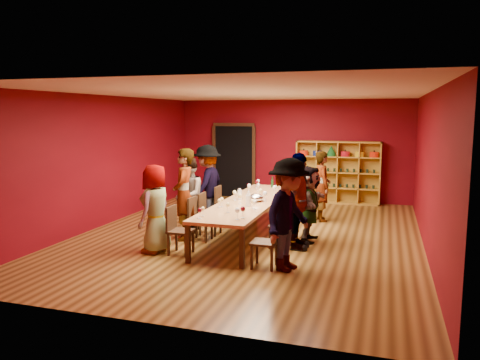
# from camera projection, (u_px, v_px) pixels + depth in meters

# --- Properties ---
(room_shell) EXTENTS (7.10, 9.10, 3.04)m
(room_shell) POSITION_uv_depth(u_px,v_px,m) (250.00, 165.00, 9.83)
(room_shell) COLOR #573A17
(room_shell) RESTS_ON ground
(tasting_table) EXTENTS (1.10, 4.50, 0.75)m
(tasting_table) POSITION_uv_depth(u_px,v_px,m) (250.00, 203.00, 9.94)
(tasting_table) COLOR #B77F4C
(tasting_table) RESTS_ON ground
(doorway) EXTENTS (1.40, 0.17, 2.30)m
(doorway) POSITION_uv_depth(u_px,v_px,m) (234.00, 161.00, 14.60)
(doorway) COLOR black
(doorway) RESTS_ON ground
(shelving_unit) EXTENTS (2.40, 0.40, 1.80)m
(shelving_unit) POSITION_uv_depth(u_px,v_px,m) (338.00, 169.00, 13.56)
(shelving_unit) COLOR #B88929
(shelving_unit) RESTS_ON ground
(chair_person_left_0) EXTENTS (0.42, 0.42, 0.89)m
(chair_person_left_0) POSITION_uv_depth(u_px,v_px,m) (177.00, 227.00, 8.61)
(chair_person_left_0) COLOR black
(chair_person_left_0) RESTS_ON ground
(person_left_0) EXTENTS (0.50, 0.83, 1.65)m
(person_left_0) POSITION_uv_depth(u_px,v_px,m) (155.00, 209.00, 8.69)
(person_left_0) COLOR beige
(person_left_0) RESTS_ON ground
(chair_person_left_1) EXTENTS (0.42, 0.42, 0.89)m
(chair_person_left_1) POSITION_uv_depth(u_px,v_px,m) (197.00, 216.00, 9.54)
(chair_person_left_1) COLOR black
(chair_person_left_1) RESTS_ON ground
(person_left_1) EXTENTS (0.66, 0.79, 1.88)m
(person_left_1) POSITION_uv_depth(u_px,v_px,m) (184.00, 194.00, 9.56)
(person_left_1) COLOR #141C38
(person_left_1) RESTS_ON ground
(chair_person_left_2) EXTENTS (0.42, 0.42, 0.89)m
(chair_person_left_2) POSITION_uv_depth(u_px,v_px,m) (207.00, 211.00, 10.04)
(chair_person_left_2) COLOR black
(chair_person_left_2) RESTS_ON ground
(person_left_2) EXTENTS (0.63, 0.89, 1.65)m
(person_left_2) POSITION_uv_depth(u_px,v_px,m) (189.00, 195.00, 10.12)
(person_left_2) COLOR silver
(person_left_2) RESTS_ON ground
(chair_person_left_3) EXTENTS (0.42, 0.42, 0.89)m
(chair_person_left_3) POSITION_uv_depth(u_px,v_px,m) (222.00, 203.00, 10.99)
(chair_person_left_3) COLOR black
(chair_person_left_3) RESTS_ON ground
(person_left_3) EXTENTS (0.54, 1.22, 1.86)m
(person_left_3) POSITION_uv_depth(u_px,v_px,m) (207.00, 184.00, 11.04)
(person_left_3) COLOR #4F4F54
(person_left_3) RESTS_ON ground
(chair_person_right_0) EXTENTS (0.42, 0.42, 0.89)m
(chair_person_right_0) POSITION_uv_depth(u_px,v_px,m) (269.00, 239.00, 7.81)
(chair_person_right_0) COLOR black
(chair_person_right_0) RESTS_ON ground
(person_right_0) EXTENTS (0.81, 1.30, 1.87)m
(person_right_0) POSITION_uv_depth(u_px,v_px,m) (289.00, 215.00, 7.65)
(person_right_0) COLOR beige
(person_right_0) RESTS_ON ground
(chair_person_right_1) EXTENTS (0.42, 0.42, 0.89)m
(chair_person_right_1) POSITION_uv_depth(u_px,v_px,m) (285.00, 223.00, 9.00)
(chair_person_right_1) COLOR black
(chair_person_right_1) RESTS_ON ground
(person_right_1) EXTENTS (0.51, 1.09, 1.85)m
(person_right_1) POSITION_uv_depth(u_px,v_px,m) (298.00, 201.00, 8.86)
(person_right_1) COLOR pink
(person_right_1) RESTS_ON ground
(chair_person_right_2) EXTENTS (0.42, 0.42, 0.89)m
(chair_person_right_2) POSITION_uv_depth(u_px,v_px,m) (291.00, 216.00, 9.60)
(chair_person_right_2) COLOR black
(chair_person_right_2) RESTS_ON ground
(person_right_2) EXTENTS (0.42, 1.43, 1.54)m
(person_right_2) POSITION_uv_depth(u_px,v_px,m) (309.00, 204.00, 9.45)
(person_right_2) COLOR #5A77BA
(person_right_2) RESTS_ON ground
(chair_person_right_4) EXTENTS (0.42, 0.42, 0.89)m
(chair_person_right_4) POSITION_uv_depth(u_px,v_px,m) (307.00, 200.00, 11.42)
(chair_person_right_4) COLOR black
(chair_person_right_4) RESTS_ON ground
(person_right_4) EXTENTS (0.64, 0.74, 1.69)m
(person_right_4) POSITION_uv_depth(u_px,v_px,m) (322.00, 186.00, 11.26)
(person_right_4) COLOR #131934
(person_right_4) RESTS_ON ground
(wine_glass_0) EXTENTS (0.09, 0.09, 0.21)m
(wine_glass_0) POSITION_uv_depth(u_px,v_px,m) (243.00, 209.00, 8.21)
(wine_glass_0) COLOR white
(wine_glass_0) RESTS_ON tasting_table
(wine_glass_1) EXTENTS (0.07, 0.07, 0.18)m
(wine_glass_1) POSITION_uv_depth(u_px,v_px,m) (219.00, 201.00, 9.14)
(wine_glass_1) COLOR white
(wine_glass_1) RESTS_ON tasting_table
(wine_glass_2) EXTENTS (0.08, 0.08, 0.20)m
(wine_glass_2) POSITION_uv_depth(u_px,v_px,m) (257.00, 182.00, 11.61)
(wine_glass_2) COLOR white
(wine_glass_2) RESTS_ON tasting_table
(wine_glass_3) EXTENTS (0.08, 0.08, 0.19)m
(wine_glass_3) POSITION_uv_depth(u_px,v_px,m) (255.00, 202.00, 8.94)
(wine_glass_3) COLOR white
(wine_glass_3) RESTS_ON tasting_table
(wine_glass_4) EXTENTS (0.08, 0.08, 0.19)m
(wine_glass_4) POSITION_uv_depth(u_px,v_px,m) (277.00, 187.00, 10.82)
(wine_glass_4) COLOR white
(wine_glass_4) RESTS_ON tasting_table
(wine_glass_5) EXTENTS (0.07, 0.07, 0.18)m
(wine_glass_5) POSITION_uv_depth(u_px,v_px,m) (258.00, 185.00, 11.18)
(wine_glass_5) COLOR white
(wine_glass_5) RESTS_ON tasting_table
(wine_glass_6) EXTENTS (0.09, 0.09, 0.22)m
(wine_glass_6) POSITION_uv_depth(u_px,v_px,m) (249.00, 186.00, 10.81)
(wine_glass_6) COLOR white
(wine_glass_6) RESTS_ON tasting_table
(wine_glass_7) EXTENTS (0.08, 0.08, 0.21)m
(wine_glass_7) POSITION_uv_depth(u_px,v_px,m) (261.00, 191.00, 10.20)
(wine_glass_7) COLOR white
(wine_glass_7) RESTS_ON tasting_table
(wine_glass_8) EXTENTS (0.08, 0.08, 0.19)m
(wine_glass_8) POSITION_uv_depth(u_px,v_px,m) (258.00, 181.00, 11.79)
(wine_glass_8) COLOR white
(wine_glass_8) RESTS_ON tasting_table
(wine_glass_9) EXTENTS (0.08, 0.08, 0.20)m
(wine_glass_9) POSITION_uv_depth(u_px,v_px,m) (235.00, 193.00, 10.03)
(wine_glass_9) COLOR white
(wine_glass_9) RESTS_ON tasting_table
(wine_glass_10) EXTENTS (0.08, 0.08, 0.20)m
(wine_glass_10) POSITION_uv_depth(u_px,v_px,m) (249.00, 186.00, 11.02)
(wine_glass_10) COLOR white
(wine_glass_10) RESTS_ON tasting_table
(wine_glass_11) EXTENTS (0.09, 0.09, 0.22)m
(wine_glass_11) POSITION_uv_depth(u_px,v_px,m) (265.00, 194.00, 9.79)
(wine_glass_11) COLOR white
(wine_glass_11) RESTS_ON tasting_table
(wine_glass_12) EXTENTS (0.07, 0.07, 0.18)m
(wine_glass_12) POSITION_uv_depth(u_px,v_px,m) (203.00, 209.00, 8.36)
(wine_glass_12) COLOR white
(wine_glass_12) RESTS_ON tasting_table
(wine_glass_13) EXTENTS (0.09, 0.09, 0.22)m
(wine_glass_13) POSITION_uv_depth(u_px,v_px,m) (237.00, 211.00, 8.08)
(wine_glass_13) COLOR white
(wine_glass_13) RESTS_ON tasting_table
(wine_glass_14) EXTENTS (0.08, 0.08, 0.19)m
(wine_glass_14) POSITION_uv_depth(u_px,v_px,m) (200.00, 211.00, 8.17)
(wine_glass_14) COLOR white
(wine_glass_14) RESTS_ON tasting_table
(wine_glass_15) EXTENTS (0.08, 0.08, 0.19)m
(wine_glass_15) POSITION_uv_depth(u_px,v_px,m) (222.00, 200.00, 9.21)
(wine_glass_15) COLOR white
(wine_glass_15) RESTS_ON tasting_table
(wine_glass_16) EXTENTS (0.08, 0.08, 0.21)m
(wine_glass_16) POSITION_uv_depth(u_px,v_px,m) (240.00, 196.00, 9.54)
(wine_glass_16) COLOR white
(wine_glass_16) RESTS_ON tasting_table
(wine_glass_17) EXTENTS (0.07, 0.07, 0.18)m
(wine_glass_17) POSITION_uv_depth(u_px,v_px,m) (253.00, 202.00, 9.04)
(wine_glass_17) COLOR white
(wine_glass_17) RESTS_ON tasting_table
(wine_glass_18) EXTENTS (0.07, 0.07, 0.18)m
(wine_glass_18) POSITION_uv_depth(u_px,v_px,m) (265.00, 194.00, 9.97)
(wine_glass_18) COLOR white
(wine_glass_18) RESTS_ON tasting_table
(wine_glass_19) EXTENTS (0.08, 0.08, 0.19)m
(wine_glass_19) POSITION_uv_depth(u_px,v_px,m) (228.00, 205.00, 8.67)
(wine_glass_19) COLOR white
(wine_glass_19) RESTS_ON tasting_table
(wine_glass_20) EXTENTS (0.09, 0.09, 0.21)m
(wine_glass_20) POSITION_uv_depth(u_px,v_px,m) (285.00, 182.00, 11.55)
(wine_glass_20) COLOR white
(wine_glass_20) RESTS_ON tasting_table
(wine_glass_21) EXTENTS (0.09, 0.09, 0.22)m
(wine_glass_21) POSITION_uv_depth(u_px,v_px,m) (275.00, 188.00, 10.58)
(wine_glass_21) COLOR white
(wine_glass_21) RESTS_ON tasting_table
(wine_glass_22) EXTENTS (0.08, 0.08, 0.19)m
(wine_glass_22) POSITION_uv_depth(u_px,v_px,m) (235.00, 194.00, 9.89)
(wine_glass_22) COLOR white
(wine_glass_22) RESTS_ON tasting_table
(wine_glass_23) EXTENTS (0.08, 0.08, 0.20)m
(wine_glass_23) POSITION_uv_depth(u_px,v_px,m) (281.00, 183.00, 11.41)
(wine_glass_23) COLOR white
(wine_glass_23) RESTS_ON tasting_table
(spittoon_bowl) EXTENTS (0.32, 0.32, 0.18)m
(spittoon_bowl) POSITION_uv_depth(u_px,v_px,m) (256.00, 198.00, 9.81)
(spittoon_bowl) COLOR silver
(spittoon_bowl) RESTS_ON tasting_table
(carafe_a) EXTENTS (0.10, 0.10, 0.24)m
(carafe_a) POSITION_uv_depth(u_px,v_px,m) (240.00, 195.00, 10.00)
(carafe_a) COLOR white
(carafe_a) RESTS_ON tasting_table
(carafe_b) EXTENTS (0.13, 0.13, 0.27)m
(carafe_b) POSITION_uv_depth(u_px,v_px,m) (248.00, 200.00, 9.29)
(carafe_b) COLOR white
(carafe_b) RESTS_ON tasting_table
(wine_bottle) EXTENTS (0.07, 0.07, 0.27)m
(wine_bottle) POSITION_uv_depth(u_px,v_px,m) (272.00, 183.00, 11.67)
(wine_bottle) COLOR black
(wine_bottle) RESTS_ON tasting_table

